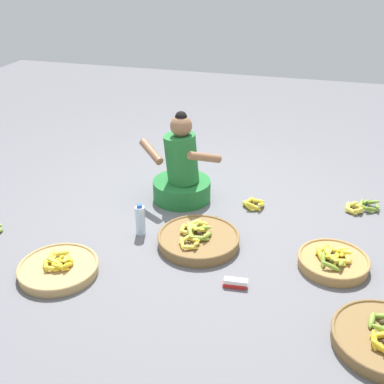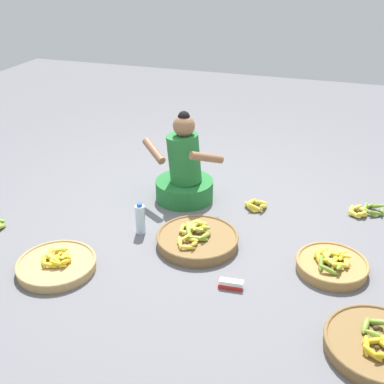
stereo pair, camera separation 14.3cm
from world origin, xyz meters
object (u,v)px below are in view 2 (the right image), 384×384
object	(u,v)px
banana_basket_front_left	(197,239)
loose_bananas_front_center	(256,205)
water_bottle	(140,219)
vendor_woman_front	(184,172)
banana_basket_back_right	(56,264)
banana_basket_mid_right	(332,264)
packet_carton_stack	(231,284)
banana_basket_mid_left	(379,345)
loose_bananas_near_bicycle	(364,211)

from	to	relation	value
banana_basket_front_left	loose_bananas_front_center	world-z (taller)	banana_basket_front_left
loose_bananas_front_center	banana_basket_front_left	bearing A→B (deg)	-114.30
banana_basket_front_left	water_bottle	xyz separation A→B (m)	(-0.48, 0.02, 0.07)
banana_basket_front_left	vendor_woman_front	bearing A→B (deg)	116.46
banana_basket_back_right	water_bottle	bearing A→B (deg)	59.86
banana_basket_mid_right	water_bottle	world-z (taller)	water_bottle
packet_carton_stack	banana_basket_back_right	bearing A→B (deg)	-171.38
banana_basket_mid_left	banana_basket_back_right	bearing A→B (deg)	177.31
vendor_woman_front	banana_basket_front_left	xyz separation A→B (m)	(0.34, -0.68, -0.21)
vendor_woman_front	loose_bananas_near_bicycle	xyz separation A→B (m)	(1.57, 0.22, -0.24)
banana_basket_front_left	water_bottle	world-z (taller)	water_bottle
packet_carton_stack	loose_bananas_near_bicycle	bearing A→B (deg)	57.46
loose_bananas_near_bicycle	banana_basket_mid_right	bearing A→B (deg)	-103.29
vendor_woman_front	packet_carton_stack	bearing A→B (deg)	-57.29
vendor_woman_front	loose_bananas_front_center	size ratio (longest dim) A/B	3.65
loose_bananas_front_center	water_bottle	size ratio (longest dim) A/B	0.85
vendor_woman_front	banana_basket_front_left	distance (m)	0.79
banana_basket_front_left	water_bottle	distance (m)	0.49
banana_basket_mid_right	banana_basket_mid_left	xyz separation A→B (m)	(0.31, -0.70, -0.00)
loose_bananas_front_center	water_bottle	world-z (taller)	water_bottle
banana_basket_mid_left	water_bottle	world-z (taller)	water_bottle
banana_basket_mid_left	loose_bananas_front_center	world-z (taller)	banana_basket_mid_left
vendor_woman_front	banana_basket_mid_right	xyz separation A→B (m)	(1.35, -0.70, -0.22)
water_bottle	packet_carton_stack	distance (m)	0.98
loose_bananas_front_center	water_bottle	bearing A→B (deg)	-139.81
loose_bananas_near_bicycle	loose_bananas_front_center	world-z (taller)	loose_bananas_front_center
vendor_woman_front	banana_basket_back_right	distance (m)	1.42
banana_basket_mid_right	banana_basket_mid_left	size ratio (longest dim) A/B	0.81
banana_basket_mid_left	loose_bananas_near_bicycle	world-z (taller)	banana_basket_mid_left
banana_basket_mid_right	water_bottle	bearing A→B (deg)	178.38
banana_basket_front_left	packet_carton_stack	bearing A→B (deg)	-48.93
vendor_woman_front	loose_bananas_near_bicycle	size ratio (longest dim) A/B	2.59
loose_bananas_near_bicycle	water_bottle	bearing A→B (deg)	-152.84
banana_basket_mid_left	water_bottle	xyz separation A→B (m)	(-1.80, 0.74, 0.08)
loose_bananas_near_bicycle	packet_carton_stack	bearing A→B (deg)	-122.54
loose_bananas_near_bicycle	loose_bananas_front_center	bearing A→B (deg)	-167.55
packet_carton_stack	vendor_woman_front	bearing A→B (deg)	122.71
vendor_woman_front	banana_basket_back_right	bearing A→B (deg)	-111.71
vendor_woman_front	water_bottle	distance (m)	0.69
vendor_woman_front	banana_basket_mid_left	distance (m)	2.18
banana_basket_back_right	banana_basket_mid_right	xyz separation A→B (m)	(1.87, 0.60, 0.01)
vendor_woman_front	loose_bananas_near_bicycle	bearing A→B (deg)	8.00
banana_basket_mid_left	banana_basket_front_left	world-z (taller)	banana_basket_front_left
banana_basket_front_left	packet_carton_stack	size ratio (longest dim) A/B	3.74
vendor_woman_front	banana_basket_back_right	xyz separation A→B (m)	(-0.52, -1.30, -0.22)
loose_bananas_front_center	packet_carton_stack	world-z (taller)	loose_bananas_front_center
loose_bananas_near_bicycle	water_bottle	distance (m)	1.92
banana_basket_mid_left	banana_basket_front_left	size ratio (longest dim) A/B	0.98
banana_basket_back_right	banana_basket_mid_right	bearing A→B (deg)	17.83
loose_bananas_near_bicycle	banana_basket_mid_left	bearing A→B (deg)	-86.82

